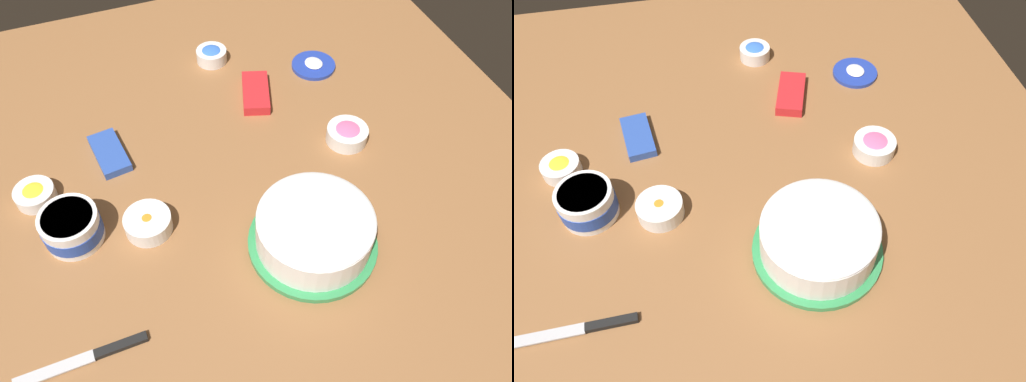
# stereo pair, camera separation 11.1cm
# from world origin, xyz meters

# --- Properties ---
(ground_plane) EXTENTS (1.54, 1.54, 0.00)m
(ground_plane) POSITION_xyz_m (0.00, 0.00, 0.00)
(ground_plane) COLOR #936038
(frosted_cake) EXTENTS (0.27, 0.27, 0.11)m
(frosted_cake) POSITION_xyz_m (-0.23, -0.10, 0.05)
(frosted_cake) COLOR #339351
(frosted_cake) RESTS_ON ground_plane
(frosting_tub) EXTENTS (0.12, 0.12, 0.07)m
(frosting_tub) POSITION_xyz_m (-0.03, 0.35, 0.04)
(frosting_tub) COLOR white
(frosting_tub) RESTS_ON ground_plane
(frosting_tub_lid) EXTENTS (0.12, 0.12, 0.02)m
(frosting_tub_lid) POSITION_xyz_m (0.30, -0.35, 0.01)
(frosting_tub_lid) COLOR #233DAD
(frosting_tub_lid) RESTS_ON ground_plane
(spreading_knife) EXTENTS (0.02, 0.24, 0.01)m
(spreading_knife) POSITION_xyz_m (-0.30, 0.36, 0.01)
(spreading_knife) COLOR silver
(spreading_knife) RESTS_ON ground_plane
(sprinkle_bowl_blue) EXTENTS (0.08, 0.08, 0.04)m
(sprinkle_bowl_blue) POSITION_xyz_m (0.42, -0.10, 0.02)
(sprinkle_bowl_blue) COLOR white
(sprinkle_bowl_blue) RESTS_ON ground_plane
(sprinkle_bowl_pink) EXTENTS (0.10, 0.10, 0.04)m
(sprinkle_bowl_pink) POSITION_xyz_m (0.02, -0.31, 0.02)
(sprinkle_bowl_pink) COLOR white
(sprinkle_bowl_pink) RESTS_ON ground_plane
(sprinkle_bowl_yellow) EXTENTS (0.09, 0.09, 0.04)m
(sprinkle_bowl_yellow) POSITION_xyz_m (0.10, 0.41, 0.02)
(sprinkle_bowl_yellow) COLOR white
(sprinkle_bowl_yellow) RESTS_ON ground_plane
(sprinkle_bowl_orange) EXTENTS (0.10, 0.10, 0.04)m
(sprinkle_bowl_orange) POSITION_xyz_m (-0.07, 0.20, 0.02)
(sprinkle_bowl_orange) COLOR white
(sprinkle_bowl_orange) RESTS_ON ground_plane
(candy_box_lower) EXTENTS (0.14, 0.08, 0.02)m
(candy_box_lower) POSITION_xyz_m (0.17, 0.24, 0.01)
(candy_box_lower) COLOR #2D51B2
(candy_box_lower) RESTS_ON ground_plane
(candy_box_upper) EXTENTS (0.16, 0.11, 0.03)m
(candy_box_upper) POSITION_xyz_m (0.24, -0.16, 0.01)
(candy_box_upper) COLOR red
(candy_box_upper) RESTS_ON ground_plane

